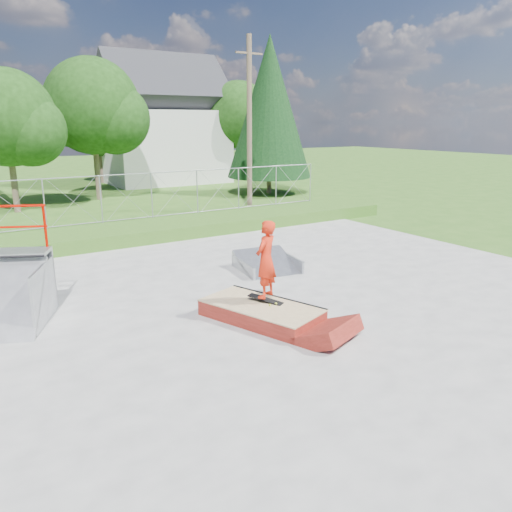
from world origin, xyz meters
The scene contains 15 objects.
ground centered at (0.00, 0.00, 0.00)m, with size 120.00×120.00×0.00m, color #305E1A.
concrete_pad centered at (0.00, 0.00, 0.02)m, with size 20.00×16.00×0.04m, color gray.
grass_berm centered at (0.00, 9.50, 0.25)m, with size 24.00×3.00×0.50m, color #305E1A.
grind_box centered at (0.43, 0.15, 0.19)m, with size 2.06×2.88×0.39m.
flat_bank_ramp centered at (2.68, 3.25, 0.24)m, with size 1.58×1.68×0.48m, color #929499, non-canonical shape.
skateboard centered at (0.62, 0.25, 0.43)m, with size 0.22×0.80×0.02m, color black.
skater centered at (0.62, 0.25, 1.28)m, with size 0.62×0.41×1.69m, color red.
chain_link_fence centered at (0.00, 10.50, 1.40)m, with size 20.00×0.06×1.80m, color #989CA0, non-canonical shape.
gable_house centered at (9.00, 26.00, 3.84)m, with size 8.40×6.08×8.94m.
utility_pole centered at (7.50, 12.00, 4.00)m, with size 0.24×0.24×8.00m, color brown.
tree_left_near centered at (-1.75, 17.83, 4.24)m, with size 4.76×4.48×6.65m.
tree_center centered at (2.78, 19.81, 4.85)m, with size 5.44×5.12×7.60m.
tree_right_far centered at (14.27, 23.82, 4.54)m, with size 5.10×4.80×7.12m.
tree_back_mid centered at (5.21, 27.86, 3.63)m, with size 4.08×3.84×5.70m.
conifer_tree centered at (12.00, 17.00, 5.05)m, with size 5.04×5.04×9.10m.
Camera 1 is at (-5.10, -8.33, 4.19)m, focal length 35.00 mm.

